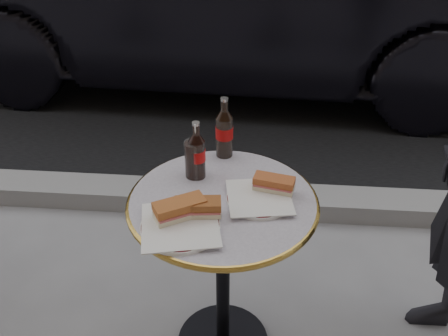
# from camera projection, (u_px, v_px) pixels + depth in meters

# --- Properties ---
(asphalt_road) EXTENTS (40.00, 8.00, 0.00)m
(asphalt_road) POSITION_uv_depth(u_px,v_px,m) (257.00, 3.00, 6.16)
(asphalt_road) COLOR black
(asphalt_road) RESTS_ON ground
(curb) EXTENTS (40.00, 0.20, 0.12)m
(curb) POSITION_uv_depth(u_px,v_px,m) (237.00, 200.00, 2.73)
(curb) COLOR gray
(curb) RESTS_ON ground
(bistro_table) EXTENTS (0.62, 0.62, 0.73)m
(bistro_table) POSITION_uv_depth(u_px,v_px,m) (223.00, 280.00, 1.81)
(bistro_table) COLOR #BAB2C4
(bistro_table) RESTS_ON ground
(plate_left) EXTENTS (0.25, 0.25, 0.01)m
(plate_left) POSITION_uv_depth(u_px,v_px,m) (180.00, 227.00, 1.48)
(plate_left) COLOR white
(plate_left) RESTS_ON bistro_table
(plate_right) EXTENTS (0.22, 0.22, 0.01)m
(plate_right) POSITION_uv_depth(u_px,v_px,m) (259.00, 199.00, 1.60)
(plate_right) COLOR white
(plate_right) RESTS_ON bistro_table
(sandwich_left_a) EXTENTS (0.17, 0.14, 0.05)m
(sandwich_left_a) POSITION_uv_depth(u_px,v_px,m) (180.00, 210.00, 1.49)
(sandwich_left_a) COLOR #AF5D2C
(sandwich_left_a) RESTS_ON plate_left
(sandwich_left_b) EXTENTS (0.15, 0.08, 0.05)m
(sandwich_left_b) POSITION_uv_depth(u_px,v_px,m) (198.00, 208.00, 1.50)
(sandwich_left_b) COLOR brown
(sandwich_left_b) RESTS_ON plate_left
(sandwich_right) EXTENTS (0.14, 0.09, 0.05)m
(sandwich_right) POSITION_uv_depth(u_px,v_px,m) (274.00, 184.00, 1.61)
(sandwich_right) COLOR #B1582D
(sandwich_right) RESTS_ON plate_right
(cola_bottle_left) EXTENTS (0.07, 0.07, 0.21)m
(cola_bottle_left) POSITION_uv_depth(u_px,v_px,m) (197.00, 150.00, 1.65)
(cola_bottle_left) COLOR black
(cola_bottle_left) RESTS_ON bistro_table
(cola_bottle_right) EXTENTS (0.08, 0.08, 0.23)m
(cola_bottle_right) POSITION_uv_depth(u_px,v_px,m) (224.00, 127.00, 1.77)
(cola_bottle_right) COLOR black
(cola_bottle_right) RESTS_ON bistro_table
(cola_glass) EXTENTS (0.09, 0.09, 0.13)m
(cola_glass) POSITION_uv_depth(u_px,v_px,m) (194.00, 159.00, 1.68)
(cola_glass) COLOR black
(cola_glass) RESTS_ON bistro_table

